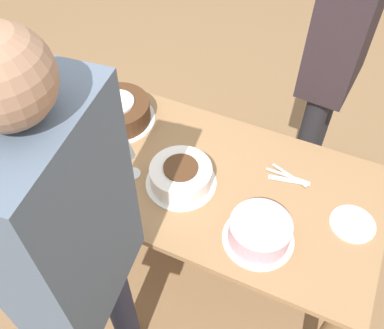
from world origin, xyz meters
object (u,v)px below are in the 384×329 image
Objects in this scene: cake_center_white at (181,176)px; person_cutting at (340,45)px; wine_glass_far at (129,149)px; cake_front_chocolate at (117,111)px; wine_glass_near at (52,106)px; person_watching at (74,249)px; cake_back_decorated at (259,232)px.

person_cutting reaches higher than cake_center_white.
cake_front_chocolate is at bearing -49.37° from wine_glass_far.
person_cutting reaches higher than wine_glass_far.
person_cutting is at bearing -143.20° from wine_glass_near.
wine_glass_far is 0.56m from person_watching.
cake_back_decorated is at bearing 3.00° from person_cutting.
cake_center_white is at bearing 152.97° from cake_front_chocolate.
wine_glass_far reaches higher than cake_back_decorated.
wine_glass_far is (0.20, 0.04, 0.11)m from cake_center_white.
cake_front_chocolate is at bearing -48.66° from person_cutting.
cake_center_white is 0.17× the size of person_watching.
cake_front_chocolate is at bearing -27.03° from cake_center_white.
wine_glass_far is at bearing -29.92° from person_cutting.
cake_center_white is 0.86× the size of cake_front_chocolate.
cake_back_decorated is 0.16× the size of person_cutting.
cake_back_decorated is 1.16× the size of wine_glass_far.
person_cutting is at bearing -124.94° from wine_glass_far.
cake_center_white is 0.64m from wine_glass_near.
cake_center_white is 0.94m from person_cutting.
person_watching is at bearing 45.92° from cake_back_decorated.
cake_front_chocolate is 1.63× the size of wine_glass_near.
cake_center_white is 0.62m from person_watching.
cake_back_decorated is at bearing -50.95° from person_watching.
wine_glass_far is 0.13× the size of person_watching.
cake_back_decorated is at bearing 162.18° from cake_center_white.
cake_front_chocolate is at bearing -141.38° from wine_glass_near.
wine_glass_near is 0.86m from person_watching.
person_cutting is (-0.83, -0.61, 0.21)m from cake_front_chocolate.
person_cutting reaches higher than cake_back_decorated.
person_cutting is 0.94× the size of person_watching.
wine_glass_far is (0.57, -0.08, 0.10)m from cake_back_decorated.
cake_back_decorated is 1.28× the size of wine_glass_near.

